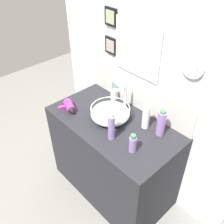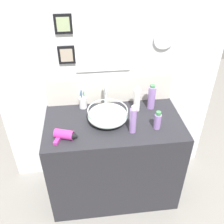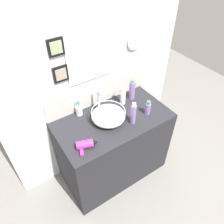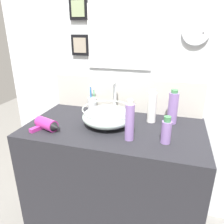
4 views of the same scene
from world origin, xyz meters
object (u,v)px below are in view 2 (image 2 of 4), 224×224
object	(u,v)px
faucet	(106,94)
lotion_bottle	(152,97)
hair_drier	(66,135)
shampoo_bottle	(158,121)
toothbrush_cup	(83,102)
soap_dispenser	(133,120)
spray_bottle	(137,100)
glass_bowl_sink	(108,115)

from	to	relation	value
faucet	lotion_bottle	size ratio (longest dim) A/B	1.25
hair_drier	shampoo_bottle	bearing A→B (deg)	3.41
toothbrush_cup	soap_dispenser	distance (m)	0.54
hair_drier	spray_bottle	distance (m)	0.69
toothbrush_cup	spray_bottle	world-z (taller)	spray_bottle
shampoo_bottle	lotion_bottle	bearing A→B (deg)	85.60
toothbrush_cup	hair_drier	bearing A→B (deg)	-109.05
shampoo_bottle	toothbrush_cup	bearing A→B (deg)	147.62
soap_dispenser	shampoo_bottle	size ratio (longest dim) A/B	1.53
hair_drier	faucet	bearing A→B (deg)	45.33
glass_bowl_sink	faucet	distance (m)	0.19
lotion_bottle	soap_dispenser	size ratio (longest dim) A/B	0.96
glass_bowl_sink	hair_drier	xyz separation A→B (m)	(-0.34, -0.18, -0.03)
toothbrush_cup	shampoo_bottle	world-z (taller)	toothbrush_cup
faucet	spray_bottle	world-z (taller)	faucet
faucet	lotion_bottle	world-z (taller)	faucet
lotion_bottle	soap_dispenser	bearing A→B (deg)	-125.86
glass_bowl_sink	lotion_bottle	world-z (taller)	lotion_bottle
faucet	shampoo_bottle	size ratio (longest dim) A/B	1.83
shampoo_bottle	spray_bottle	xyz separation A→B (m)	(-0.11, 0.27, 0.04)
glass_bowl_sink	shampoo_bottle	size ratio (longest dim) A/B	2.10
soap_dispenser	shampoo_bottle	distance (m)	0.21
hair_drier	spray_bottle	xyz separation A→B (m)	(0.61, 0.31, 0.07)
hair_drier	lotion_bottle	xyz separation A→B (m)	(0.74, 0.33, 0.07)
faucet	hair_drier	xyz separation A→B (m)	(-0.34, -0.34, -0.13)
toothbrush_cup	soap_dispenser	bearing A→B (deg)	-45.84
soap_dispenser	spray_bottle	bearing A→B (deg)	72.82
faucet	toothbrush_cup	xyz separation A→B (m)	(-0.20, 0.07, -0.11)
hair_drier	shampoo_bottle	size ratio (longest dim) A/B	1.26
faucet	shampoo_bottle	bearing A→B (deg)	-38.14
lotion_bottle	soap_dispenser	distance (m)	0.38
toothbrush_cup	lotion_bottle	xyz separation A→B (m)	(0.60, -0.08, 0.06)
glass_bowl_sink	soap_dispenser	world-z (taller)	soap_dispenser
glass_bowl_sink	lotion_bottle	distance (m)	0.44
faucet	shampoo_bottle	xyz separation A→B (m)	(0.38, -0.30, -0.09)
faucet	soap_dispenser	xyz separation A→B (m)	(0.18, -0.32, -0.05)
toothbrush_cup	shampoo_bottle	bearing A→B (deg)	-32.38
lotion_bottle	soap_dispenser	world-z (taller)	soap_dispenser
toothbrush_cup	shampoo_bottle	xyz separation A→B (m)	(0.58, -0.37, 0.02)
shampoo_bottle	spray_bottle	bearing A→B (deg)	112.47
hair_drier	soap_dispenser	world-z (taller)	soap_dispenser
hair_drier	soap_dispenser	bearing A→B (deg)	2.51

